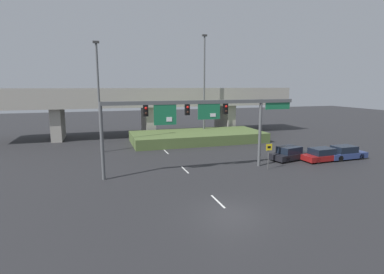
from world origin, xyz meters
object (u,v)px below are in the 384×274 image
speed_limit_sign (269,153)px  highway_light_pole_far (99,95)px  parked_sedan_far_right (345,153)px  parked_sedan_near_right (290,154)px  highway_light_pole_near (204,85)px  signal_gantry (198,114)px  parked_sedan_mid_right (322,155)px

speed_limit_sign → highway_light_pole_far: highway_light_pole_far is taller
parked_sedan_far_right → highway_light_pole_far: bearing=154.3°
parked_sedan_far_right → parked_sedan_near_right: bearing=165.3°
highway_light_pole_near → signal_gantry: bearing=-111.2°
highway_light_pole_near → parked_sedan_far_right: 20.93m
highway_light_pole_far → parked_sedan_mid_right: size_ratio=2.80×
highway_light_pole_near → parked_sedan_near_right: bearing=-75.9°
speed_limit_sign → highway_light_pole_far: (-14.66, 12.30, 5.04)m
speed_limit_sign → signal_gantry: bearing=168.1°
speed_limit_sign → parked_sedan_far_right: size_ratio=0.55×
highway_light_pole_near → highway_light_pole_far: size_ratio=1.18×
highway_light_pole_near → highway_light_pole_far: highway_light_pole_near is taller
highway_light_pole_near → parked_sedan_far_right: (9.77, -17.07, -7.16)m
highway_light_pole_far → parked_sedan_far_right: bearing=-24.3°
parked_sedan_near_right → parked_sedan_mid_right: parked_sedan_near_right is taller
signal_gantry → parked_sedan_far_right: 16.96m
signal_gantry → parked_sedan_near_right: bearing=6.5°
speed_limit_sign → highway_light_pole_far: bearing=140.0°
highway_light_pole_far → parked_sedan_near_right: 21.98m
highway_light_pole_far → parked_sedan_mid_right: highway_light_pole_far is taller
parked_sedan_far_right → signal_gantry: bearing=178.0°
signal_gantry → parked_sedan_mid_right: size_ratio=3.97×
signal_gantry → highway_light_pole_far: highway_light_pole_far is taller
parked_sedan_near_right → parked_sedan_far_right: parked_sedan_near_right is taller
parked_sedan_far_right → highway_light_pole_near: bearing=118.4°
highway_light_pole_near → parked_sedan_near_right: highway_light_pole_near is taller
speed_limit_sign → parked_sedan_mid_right: bearing=9.5°
highway_light_pole_near → parked_sedan_near_right: size_ratio=3.26×
speed_limit_sign → parked_sedan_mid_right: speed_limit_sign is taller
highway_light_pole_near → parked_sedan_mid_right: bearing=-68.0°
signal_gantry → highway_light_pole_far: bearing=127.1°
parked_sedan_far_right → speed_limit_sign: bearing=-174.6°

